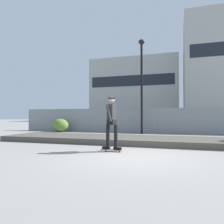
# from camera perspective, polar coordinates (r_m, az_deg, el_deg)

# --- Properties ---
(ground_plane) EXTENTS (120.00, 120.00, 0.00)m
(ground_plane) POSITION_cam_1_polar(r_m,az_deg,el_deg) (6.73, 5.44, -11.82)
(ground_plane) COLOR gray
(gravel_berm) EXTENTS (14.23, 2.74, 0.26)m
(gravel_berm) POSITION_cam_1_polar(r_m,az_deg,el_deg) (10.02, 9.44, -7.51)
(gravel_berm) COLOR #4C473F
(gravel_berm) RESTS_ON ground_plane
(skateboard) EXTENTS (0.82, 0.30, 0.07)m
(skateboard) POSITION_cam_1_polar(r_m,az_deg,el_deg) (7.65, -0.06, -10.08)
(skateboard) COLOR #9E5B33
(skateboard) RESTS_ON ground_plane
(skater) EXTENTS (0.73, 0.60, 1.86)m
(skater) POSITION_cam_1_polar(r_m,az_deg,el_deg) (7.56, -0.06, -1.96)
(skater) COLOR black
(skater) RESTS_ON skateboard
(chain_fence) EXTENTS (22.62, 0.06, 1.85)m
(chain_fence) POSITION_cam_1_polar(r_m,az_deg,el_deg) (15.93, 12.36, -2.23)
(chain_fence) COLOR gray
(chain_fence) RESTS_ON ground_plane
(street_lamp) EXTENTS (0.44, 0.44, 6.69)m
(street_lamp) POSITION_cam_1_polar(r_m,az_deg,el_deg) (15.39, 7.93, 9.84)
(street_lamp) COLOR black
(street_lamp) RESTS_ON ground_plane
(parked_car_near) EXTENTS (4.55, 2.25, 1.66)m
(parked_car_near) POSITION_cam_1_polar(r_m,az_deg,el_deg) (19.35, -1.84, -2.33)
(parked_car_near) COLOR silver
(parked_car_near) RESTS_ON ground_plane
(parked_car_mid) EXTENTS (4.52, 2.19, 1.66)m
(parked_car_mid) POSITION_cam_1_polar(r_m,az_deg,el_deg) (18.62, 17.17, -2.33)
(parked_car_mid) COLOR #566B4C
(parked_car_mid) RESTS_ON ground_plane
(library_building) EXTENTS (21.20, 13.93, 15.29)m
(library_building) POSITION_cam_1_polar(r_m,az_deg,el_deg) (56.65, 6.63, 5.39)
(library_building) COLOR #B2AFA8
(library_building) RESTS_ON ground_plane
(shrub_left) EXTENTS (1.35, 1.10, 1.04)m
(shrub_left) POSITION_cam_1_polar(r_m,az_deg,el_deg) (17.38, -13.71, -3.48)
(shrub_left) COLOR #567A33
(shrub_left) RESTS_ON ground_plane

